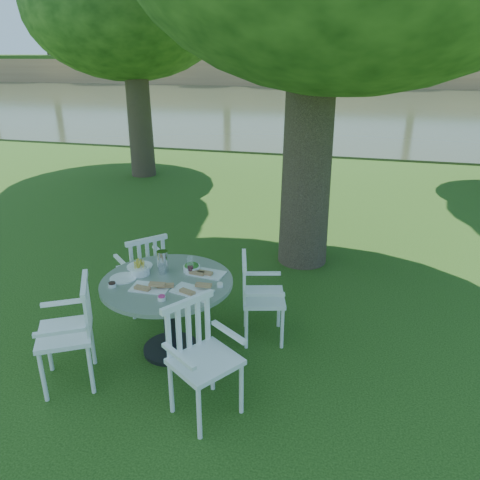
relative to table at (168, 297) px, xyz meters
name	(u,v)px	position (x,y,z in m)	size (l,w,h in m)	color
ground	(236,314)	(0.45, 0.85, -0.62)	(140.00, 140.00, 0.00)	#16380B
table	(168,297)	(0.00, 0.00, 0.00)	(1.27, 1.27, 0.79)	black
chair_ne	(255,292)	(0.77, 0.45, -0.08)	(0.54, 0.56, 0.92)	white
chair_nw	(145,267)	(-0.57, 0.68, -0.06)	(0.65, 0.66, 0.95)	white
chair_sw	(76,325)	(-0.62, -0.63, -0.03)	(0.66, 0.67, 1.00)	white
chair_se	(198,349)	(0.55, -0.69, -0.04)	(0.67, 0.68, 0.99)	white
tableware	(164,272)	(-0.06, 0.08, 0.21)	(1.11, 0.75, 0.22)	white
river	(342,106)	(0.45, 23.85, -0.62)	(100.00, 28.00, 0.12)	#323A22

